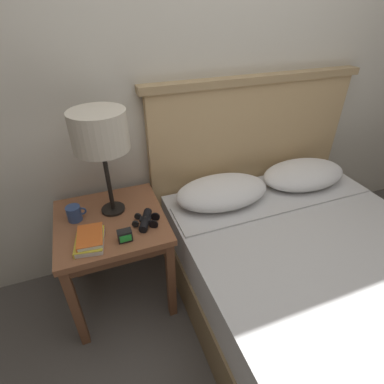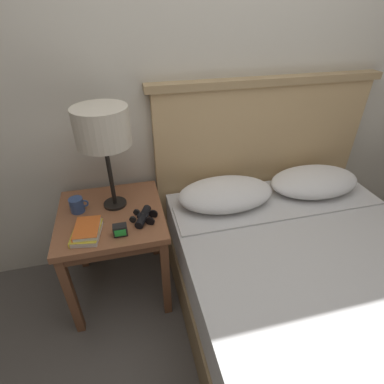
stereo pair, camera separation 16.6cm
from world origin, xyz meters
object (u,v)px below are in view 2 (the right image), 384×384
book_stacked_on_top (87,228)px  alarm_clock (120,230)px  nightstand (112,224)px  table_lamp (102,129)px  coffee_mug (77,205)px  bed (325,305)px  book_on_nightstand (86,233)px  binoculars_pair (143,217)px

book_stacked_on_top → alarm_clock: bearing=-14.5°
nightstand → book_stacked_on_top: 0.23m
table_lamp → book_stacked_on_top: table_lamp is taller
book_stacked_on_top → coffee_mug: (-0.06, 0.22, 0.00)m
nightstand → book_stacked_on_top: (-0.11, -0.16, 0.12)m
coffee_mug → nightstand: bearing=-19.2°
table_lamp → book_stacked_on_top: (-0.14, -0.23, -0.42)m
nightstand → book_stacked_on_top: size_ratio=3.28×
nightstand → bed: 1.22m
book_on_nightstand → alarm_clock: alarm_clock is taller
book_on_nightstand → binoculars_pair: bearing=10.4°
table_lamp → binoculars_pair: size_ratio=3.50×
book_stacked_on_top → binoculars_pair: size_ratio=1.13×
book_stacked_on_top → alarm_clock: size_ratio=2.65×
book_stacked_on_top → binoculars_pair: (0.29, 0.05, -0.02)m
table_lamp → alarm_clock: table_lamp is taller
book_on_nightstand → alarm_clock: bearing=-12.7°
nightstand → book_on_nightstand: bearing=-126.4°
bed → book_on_nightstand: size_ratio=9.88×
bed → book_on_nightstand: bearing=157.6°
book_stacked_on_top → bed: bearing=-22.7°
coffee_mug → bed: bearing=-30.1°
nightstand → binoculars_pair: bearing=-31.3°
table_lamp → coffee_mug: size_ratio=5.56×
book_stacked_on_top → coffee_mug: coffee_mug is taller
table_lamp → nightstand: bearing=-112.0°
nightstand → book_on_nightstand: size_ratio=2.92×
alarm_clock → nightstand: bearing=104.0°
bed → table_lamp: bearing=144.4°
bed → binoculars_pair: 1.05m
book_stacked_on_top → binoculars_pair: bearing=9.9°
book_on_nightstand → bed: bearing=-22.4°
nightstand → book_stacked_on_top: bearing=-125.7°
nightstand → alarm_clock: (0.05, -0.20, 0.11)m
binoculars_pair → alarm_clock: size_ratio=2.34×
binoculars_pair → coffee_mug: bearing=154.4°
book_on_nightstand → coffee_mug: size_ratio=2.02×
bed → book_stacked_on_top: bed is taller
alarm_clock → book_stacked_on_top: bearing=165.5°
book_on_nightstand → book_stacked_on_top: bearing=34.6°
nightstand → bed: (1.02, -0.63, -0.23)m
nightstand → alarm_clock: bearing=-76.0°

